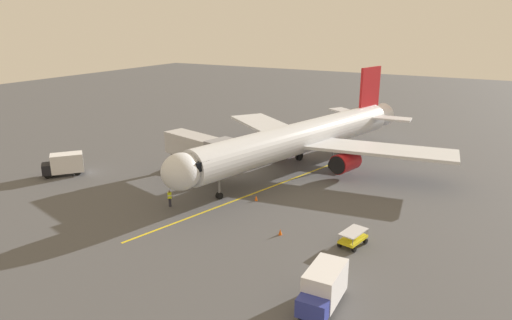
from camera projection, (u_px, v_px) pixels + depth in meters
ground_plane at (315, 167)px, 57.73m from camera, size 220.00×220.00×0.00m
apron_lead_in_line at (279, 184)px, 51.80m from camera, size 10.39×38.75×0.01m
airplane at (303, 138)px, 55.85m from camera, size 33.66×39.77×11.50m
jet_bridge at (203, 150)px, 51.68m from camera, size 11.47×5.45×5.40m
ground_crew_marshaller at (170, 198)px, 45.27m from camera, size 0.47×0.43×1.71m
baggage_cart_near_nose at (353, 238)px, 37.48m from camera, size 1.99×2.83×1.27m
box_truck_portside at (323, 288)px, 29.17m from camera, size 2.10×4.65×2.62m
box_truck_starboard_side at (64, 164)px, 54.36m from camera, size 4.43×4.79×2.62m
safety_cone_nose_left at (280, 232)px, 39.41m from camera, size 0.32×0.32×0.55m
safety_cone_nose_right at (256, 198)px, 46.93m from camera, size 0.32×0.32×0.55m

